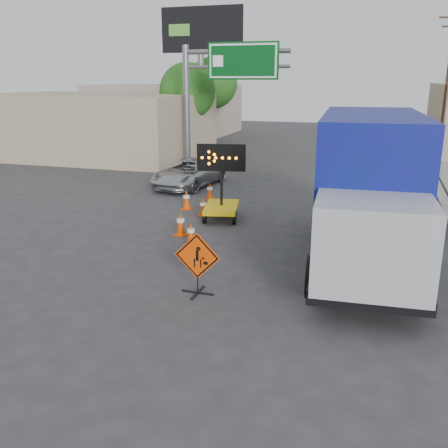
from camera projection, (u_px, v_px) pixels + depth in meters
The scene contains 18 objects.
ground at pixel (165, 301), 11.61m from camera, with size 100.00×100.00×0.00m, color #2D2D30.
curb_right at pixel (438, 188), 23.26m from camera, with size 0.40×60.00×0.12m, color gray.
storefront_left_near at pixel (94, 125), 33.39m from camera, with size 14.00×10.00×4.00m, color tan.
storefront_left_far at pixel (165, 109), 46.44m from camera, with size 12.00×10.00×4.40m, color #A09285.
highway_gantry at pixel (220, 77), 27.90m from camera, with size 6.18×0.38×6.90m.
billboard at pixel (202, 44), 35.63m from camera, with size 6.10×0.54×9.85m.
utility_pole_far at pixel (448, 83), 29.97m from camera, with size 1.80×0.26×9.00m.
tree_left_near at pixel (188, 91), 32.88m from camera, with size 3.71×3.71×6.03m.
tree_left_far at pixel (212, 83), 40.37m from camera, with size 4.10×4.10×6.66m.
construction_sign at pixel (197, 262), 11.82m from camera, with size 1.15×0.82×1.53m.
arrow_board at pixel (221, 202), 18.25m from camera, with size 1.73×2.13×2.76m.
pickup_truck at pixel (189, 173), 23.78m from camera, with size 2.13×4.61×1.28m, color #AEB0B5.
box_truck at pixel (368, 197), 13.75m from camera, with size 3.15×8.69×4.06m.
cone_a at pixel (191, 234), 15.44m from camera, with size 0.41×0.41×0.73m.
cone_b at pixel (181, 224), 16.40m from camera, with size 0.49×0.49×0.79m.
cone_c at pixel (203, 207), 18.74m from camera, with size 0.45×0.45×0.70m.
cone_d at pixel (187, 199), 19.66m from camera, with size 0.42×0.42×0.79m.
cone_e at pixel (210, 191), 21.37m from camera, with size 0.41×0.41×0.71m.
Camera 1 is at (4.50, -9.74, 5.00)m, focal length 40.00 mm.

